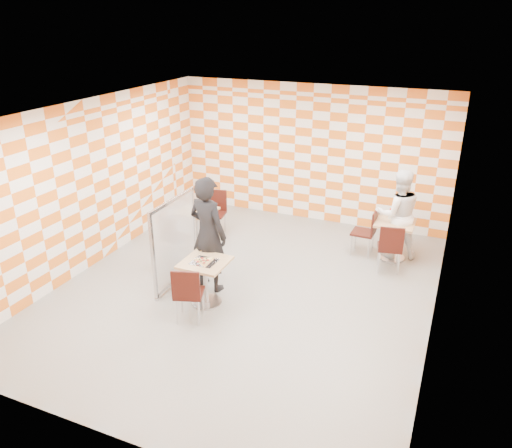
{
  "coord_description": "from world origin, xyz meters",
  "views": [
    {
      "loc": [
        3.05,
        -6.72,
        4.35
      ],
      "look_at": [
        0.1,
        0.2,
        1.15
      ],
      "focal_mm": 35.0,
      "sensor_mm": 36.0,
      "label": 1
    }
  ],
  "objects_px": {
    "sport_bottle": "(390,214)",
    "soda_bottle": "(402,217)",
    "main_table": "(205,275)",
    "chair_main_front": "(188,291)",
    "empty_table": "(197,222)",
    "man_white": "(398,214)",
    "second_table": "(394,234)",
    "man_dark": "(208,234)",
    "chair_second_front": "(390,245)",
    "chair_empty_near": "(172,235)",
    "chair_empty_far": "(216,208)",
    "chair_second_side": "(368,229)",
    "partition": "(175,241)"
  },
  "relations": [
    {
      "from": "chair_empty_near",
      "to": "soda_bottle",
      "type": "xyz_separation_m",
      "value": [
        3.87,
        1.75,
        0.31
      ]
    },
    {
      "from": "chair_main_front",
      "to": "chair_empty_far",
      "type": "height_order",
      "value": "same"
    },
    {
      "from": "main_table",
      "to": "chair_empty_near",
      "type": "height_order",
      "value": "chair_empty_near"
    },
    {
      "from": "chair_second_front",
      "to": "chair_empty_near",
      "type": "relative_size",
      "value": 1.0
    },
    {
      "from": "chair_main_front",
      "to": "chair_second_side",
      "type": "height_order",
      "value": "same"
    },
    {
      "from": "chair_empty_near",
      "to": "soda_bottle",
      "type": "relative_size",
      "value": 4.02
    },
    {
      "from": "man_dark",
      "to": "empty_table",
      "type": "bearing_deg",
      "value": -40.74
    },
    {
      "from": "second_table",
      "to": "empty_table",
      "type": "height_order",
      "value": "same"
    },
    {
      "from": "chair_second_side",
      "to": "man_dark",
      "type": "xyz_separation_m",
      "value": [
        -2.22,
        -2.27,
        0.44
      ]
    },
    {
      "from": "chair_empty_near",
      "to": "soda_bottle",
      "type": "bearing_deg",
      "value": 24.35
    },
    {
      "from": "chair_second_side",
      "to": "soda_bottle",
      "type": "bearing_deg",
      "value": 5.56
    },
    {
      "from": "empty_table",
      "to": "soda_bottle",
      "type": "height_order",
      "value": "soda_bottle"
    },
    {
      "from": "chair_empty_far",
      "to": "soda_bottle",
      "type": "bearing_deg",
      "value": 3.61
    },
    {
      "from": "chair_empty_near",
      "to": "sport_bottle",
      "type": "relative_size",
      "value": 4.62
    },
    {
      "from": "chair_second_front",
      "to": "empty_table",
      "type": "bearing_deg",
      "value": -174.99
    },
    {
      "from": "main_table",
      "to": "chair_main_front",
      "type": "relative_size",
      "value": 0.81
    },
    {
      "from": "chair_second_side",
      "to": "chair_empty_near",
      "type": "height_order",
      "value": "same"
    },
    {
      "from": "soda_bottle",
      "to": "chair_main_front",
      "type": "bearing_deg",
      "value": -127.2
    },
    {
      "from": "second_table",
      "to": "chair_empty_near",
      "type": "xyz_separation_m",
      "value": [
        -3.77,
        -1.75,
        0.04
      ]
    },
    {
      "from": "chair_main_front",
      "to": "partition",
      "type": "height_order",
      "value": "partition"
    },
    {
      "from": "empty_table",
      "to": "man_white",
      "type": "xyz_separation_m",
      "value": [
        3.72,
        1.04,
        0.36
      ]
    },
    {
      "from": "chair_empty_near",
      "to": "chair_empty_far",
      "type": "distance_m",
      "value": 1.52
    },
    {
      "from": "partition",
      "to": "chair_second_front",
      "type": "bearing_deg",
      "value": 28.54
    },
    {
      "from": "main_table",
      "to": "chair_main_front",
      "type": "bearing_deg",
      "value": -87.73
    },
    {
      "from": "chair_second_front",
      "to": "chair_empty_far",
      "type": "relative_size",
      "value": 1.0
    },
    {
      "from": "sport_bottle",
      "to": "soda_bottle",
      "type": "bearing_deg",
      "value": -29.34
    },
    {
      "from": "chair_second_front",
      "to": "chair_second_side",
      "type": "height_order",
      "value": "same"
    },
    {
      "from": "chair_main_front",
      "to": "soda_bottle",
      "type": "relative_size",
      "value": 4.02
    },
    {
      "from": "soda_bottle",
      "to": "sport_bottle",
      "type": "bearing_deg",
      "value": 150.66
    },
    {
      "from": "man_dark",
      "to": "soda_bottle",
      "type": "xyz_separation_m",
      "value": [
        2.8,
        2.33,
        -0.13
      ]
    },
    {
      "from": "main_table",
      "to": "chair_second_side",
      "type": "distance_m",
      "value": 3.42
    },
    {
      "from": "chair_empty_near",
      "to": "sport_bottle",
      "type": "distance_m",
      "value": 4.11
    },
    {
      "from": "main_table",
      "to": "man_white",
      "type": "bearing_deg",
      "value": 49.04
    },
    {
      "from": "chair_second_side",
      "to": "soda_bottle",
      "type": "distance_m",
      "value": 0.66
    },
    {
      "from": "sport_bottle",
      "to": "chair_second_side",
      "type": "bearing_deg",
      "value": -152.13
    },
    {
      "from": "chair_second_side",
      "to": "man_white",
      "type": "relative_size",
      "value": 0.53
    },
    {
      "from": "man_white",
      "to": "sport_bottle",
      "type": "distance_m",
      "value": 0.15
    },
    {
      "from": "empty_table",
      "to": "chair_main_front",
      "type": "xyz_separation_m",
      "value": [
        1.22,
        -2.46,
        0.04
      ]
    },
    {
      "from": "chair_empty_far",
      "to": "sport_bottle",
      "type": "bearing_deg",
      "value": 5.92
    },
    {
      "from": "second_table",
      "to": "man_white",
      "type": "relative_size",
      "value": 0.43
    },
    {
      "from": "second_table",
      "to": "chair_empty_far",
      "type": "distance_m",
      "value": 3.66
    },
    {
      "from": "chair_main_front",
      "to": "sport_bottle",
      "type": "bearing_deg",
      "value": 56.32
    },
    {
      "from": "main_table",
      "to": "empty_table",
      "type": "relative_size",
      "value": 1.0
    },
    {
      "from": "chair_second_side",
      "to": "chair_empty_far",
      "type": "distance_m",
      "value": 3.18
    },
    {
      "from": "chair_second_side",
      "to": "chair_main_front",
      "type": "bearing_deg",
      "value": -120.91
    },
    {
      "from": "man_white",
      "to": "man_dark",
      "type": "bearing_deg",
      "value": 18.99
    },
    {
      "from": "chair_empty_far",
      "to": "partition",
      "type": "xyz_separation_m",
      "value": [
        0.36,
        -2.19,
        0.25
      ]
    },
    {
      "from": "chair_second_side",
      "to": "sport_bottle",
      "type": "relative_size",
      "value": 4.62
    },
    {
      "from": "chair_main_front",
      "to": "man_dark",
      "type": "xyz_separation_m",
      "value": [
        -0.21,
        1.07,
        0.44
      ]
    },
    {
      "from": "chair_empty_far",
      "to": "soda_bottle",
      "type": "height_order",
      "value": "soda_bottle"
    }
  ]
}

